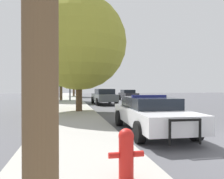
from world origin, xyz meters
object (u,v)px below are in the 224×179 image
Objects in this scene: car_background_oncoming at (128,95)px; tree_sidewalk_near at (79,43)px; tree_sidewalk_mid at (61,63)px; tree_sidewalk_far at (74,75)px; fire_hydrant at (126,152)px; car_background_midblock at (104,96)px; police_car at (151,113)px; traffic_light at (81,68)px.

car_background_oncoming is 0.57× the size of tree_sidewalk_near.
tree_sidewalk_mid is at bearing 96.95° from tree_sidewalk_near.
fire_hydrant is at bearing -90.16° from tree_sidewalk_far.
car_background_oncoming is at bearing 51.74° from car_background_midblock.
tree_sidewalk_far is (0.10, 35.68, 3.32)m from fire_hydrant.
tree_sidewalk_mid reaches higher than fire_hydrant.
police_car is 0.70× the size of tree_sidewalk_mid.
traffic_light is 6.87m from car_background_oncoming.
police_car reaches higher than car_background_oncoming.
police_car is at bearing 63.42° from fire_hydrant.
car_background_midblock is (0.43, 13.39, 0.09)m from police_car.
tree_sidewalk_far reaches higher than fire_hydrant.
police_car is at bearing 78.60° from car_background_oncoming.
tree_sidewalk_mid is at bearing -0.24° from car_background_oncoming.
tree_sidewalk_mid is (-8.33, 0.30, 3.88)m from car_background_oncoming.
car_background_oncoming is at bearing -101.30° from police_car.
tree_sidewalk_near reaches higher than car_background_oncoming.
traffic_light is at bearing 88.62° from fire_hydrant.
tree_sidewalk_far is at bearing -60.88° from car_background_oncoming.
police_car is 0.67× the size of tree_sidewalk_near.
tree_sidewalk_near reaches higher than fire_hydrant.
car_background_oncoming reaches higher than fire_hydrant.
police_car is at bearing -86.31° from tree_sidewalk_far.
car_background_midblock is (-4.01, -5.51, 0.07)m from car_background_oncoming.
tree_sidewalk_near reaches higher than tree_sidewalk_far.
car_background_oncoming is 14.44m from tree_sidewalk_far.
tree_sidewalk_far is (-6.47, 12.52, 3.16)m from car_background_oncoming.
car_background_midblock is (2.56, 17.65, 0.22)m from fire_hydrant.
tree_sidewalk_mid is at bearing 124.38° from car_background_midblock.
car_background_midblock is 0.61× the size of tree_sidewalk_mid.
tree_sidewalk_far reaches higher than car_background_oncoming.
car_background_midblock is 8.18m from tree_sidewalk_mid.
car_background_midblock is at bearing -82.23° from tree_sidewalk_far.
police_car is 31.65m from tree_sidewalk_far.
tree_sidewalk_mid is at bearing 94.29° from fire_hydrant.
tree_sidewalk_mid reaches higher than traffic_light.
traffic_light is at bearing 86.11° from tree_sidewalk_near.
traffic_light is at bearing -25.00° from tree_sidewalk_mid.
car_background_oncoming is (6.57, 23.16, 0.15)m from fire_hydrant.
car_background_oncoming is 9.19m from tree_sidewalk_mid.
fire_hydrant is at bearing -88.75° from tree_sidewalk_near.
car_background_oncoming is 14.50m from tree_sidewalk_near.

